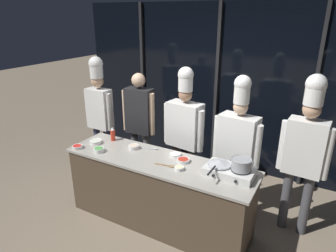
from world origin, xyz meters
name	(u,v)px	position (x,y,z in m)	size (l,w,h in m)	color
ground_plane	(159,221)	(0.00, 0.00, 0.00)	(24.00, 24.00, 0.00)	#7F705B
window_wall_back	(217,89)	(0.00, 1.91, 1.35)	(5.12, 0.09, 2.70)	black
demo_counter	(158,192)	(0.00, 0.00, 0.44)	(2.37, 0.66, 0.88)	#4C3D2D
portable_stove	(229,171)	(0.86, 0.08, 0.93)	(0.52, 0.33, 0.10)	silver
frying_pan	(219,163)	(0.74, 0.07, 1.01)	(0.27, 0.46, 0.05)	#ADAFB5
stock_pot	(241,164)	(0.98, 0.08, 1.05)	(0.24, 0.21, 0.12)	#93969B
squeeze_bottle_chili	(113,134)	(-0.84, 0.20, 0.98)	(0.06, 0.06, 0.20)	red
prep_bowl_scallions	(99,150)	(-0.76, -0.17, 0.91)	(0.14, 0.14, 0.05)	white
prep_bowl_rice	(175,155)	(0.14, 0.19, 0.91)	(0.14, 0.14, 0.04)	white
prep_bowl_chicken	(133,147)	(-0.44, 0.12, 0.91)	(0.14, 0.14, 0.05)	white
prep_bowl_chili_flakes	(183,160)	(0.29, 0.11, 0.91)	(0.15, 0.15, 0.04)	white
prep_bowl_bell_pepper	(77,147)	(-1.08, -0.23, 0.91)	(0.13, 0.13, 0.04)	white
prep_bowl_bean_sprouts	(96,142)	(-0.97, 0.01, 0.91)	(0.16, 0.16, 0.05)	white
prep_bowl_noodles	(179,168)	(0.33, -0.09, 0.91)	(0.11, 0.11, 0.04)	white
serving_spoon_slotted	(169,166)	(0.20, -0.07, 0.89)	(0.26, 0.07, 0.02)	olive
serving_spoon_solid	(153,149)	(-0.21, 0.23, 0.89)	(0.19, 0.12, 0.02)	#B2B5BA
chef_head	(99,107)	(-1.49, 0.68, 1.13)	(0.52, 0.22, 1.92)	#2D3856
person_guest	(140,118)	(-0.76, 0.74, 1.06)	(0.53, 0.23, 1.73)	#4C4C51
chef_sous	(185,126)	(-0.02, 0.76, 1.06)	(0.63, 0.31, 1.88)	#4C4C51
chef_line	(238,141)	(0.75, 0.70, 1.03)	(0.62, 0.31, 1.85)	#2D3856
chef_pastry	(305,146)	(1.52, 0.68, 1.14)	(0.55, 0.24, 1.94)	#4C4C51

